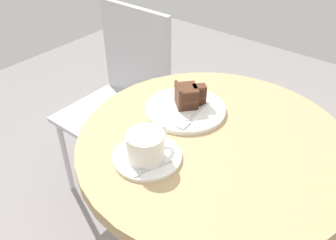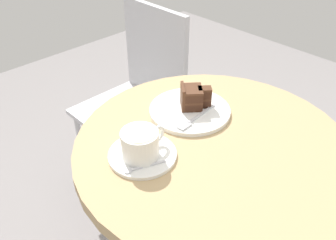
{
  "view_description": "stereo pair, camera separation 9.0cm",
  "coord_description": "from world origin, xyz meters",
  "views": [
    {
      "loc": [
        -0.62,
        -0.35,
        1.31
      ],
      "look_at": [
        -0.06,
        0.11,
        0.77
      ],
      "focal_mm": 38.0,
      "sensor_mm": 36.0,
      "label": 1
    },
    {
      "loc": [
        -0.56,
        -0.42,
        1.31
      ],
      "look_at": [
        -0.06,
        0.11,
        0.77
      ],
      "focal_mm": 38.0,
      "sensor_mm": 36.0,
      "label": 2
    }
  ],
  "objects": [
    {
      "name": "cafe_chair",
      "position": [
        0.28,
        0.62,
        0.5
      ],
      "size": [
        0.38,
        0.38,
        0.85
      ],
      "rotation": [
        0.0,
        0.0,
        4.72
      ],
      "color": "#BCBCC1",
      "rests_on": "ground"
    },
    {
      "name": "saucer",
      "position": [
        -0.16,
        0.08,
        0.74
      ],
      "size": [
        0.16,
        0.16,
        0.01
      ],
      "color": "white",
      "rests_on": "cafe_table"
    },
    {
      "name": "fork",
      "position": [
        0.02,
        0.09,
        0.75
      ],
      "size": [
        0.15,
        0.03,
        0.0
      ],
      "rotation": [
        0.0,
        0.0,
        3.21
      ],
      "color": "silver",
      "rests_on": "cake_plate"
    },
    {
      "name": "teaspoon",
      "position": [
        -0.2,
        0.05,
        0.74
      ],
      "size": [
        0.09,
        0.05,
        0.0
      ],
      "rotation": [
        0.0,
        0.0,
        2.75
      ],
      "color": "silver",
      "rests_on": "saucer"
    },
    {
      "name": "napkin",
      "position": [
        0.05,
        0.12,
        0.74
      ],
      "size": [
        0.2,
        0.2,
        0.0
      ],
      "rotation": [
        0.0,
        0.0,
        4.02
      ],
      "color": "beige",
      "rests_on": "cafe_table"
    },
    {
      "name": "coffee_cup",
      "position": [
        -0.17,
        0.08,
        0.78
      ],
      "size": [
        0.12,
        0.09,
        0.07
      ],
      "color": "white",
      "rests_on": "saucer"
    },
    {
      "name": "cake_plate",
      "position": [
        0.05,
        0.13,
        0.74
      ],
      "size": [
        0.23,
        0.23,
        0.01
      ],
      "color": "white",
      "rests_on": "cafe_table"
    },
    {
      "name": "cake_slice",
      "position": [
        0.07,
        0.13,
        0.78
      ],
      "size": [
        0.09,
        0.09,
        0.07
      ],
      "rotation": [
        0.0,
        0.0,
        5.57
      ],
      "color": "#422619",
      "rests_on": "cake_plate"
    },
    {
      "name": "cafe_table",
      "position": [
        0.0,
        0.0,
        0.61
      ],
      "size": [
        0.7,
        0.7,
        0.73
      ],
      "color": "tan",
      "rests_on": "ground"
    }
  ]
}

